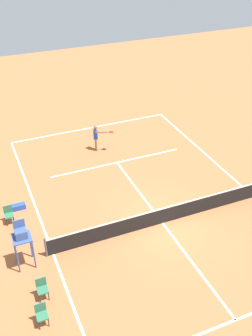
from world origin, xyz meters
The scene contains 10 objects.
ground_plane centered at (0.00, 0.00, 0.00)m, with size 60.00×60.00×0.00m, color #B76038.
court_lines centered at (0.00, 0.00, 0.00)m, with size 11.29×22.50×0.01m.
tennis_net centered at (0.00, 0.00, 0.50)m, with size 11.89×0.10×1.07m.
player_serving centered at (0.62, -8.08, 1.05)m, with size 1.20×0.92×1.75m.
tennis_ball centered at (-0.42, -6.28, 0.03)m, with size 0.07×0.07×0.07m, color #CCE033.
umpire_chair centered at (6.84, 0.11, 1.61)m, with size 0.80×0.80×2.41m.
courtside_chair_near centered at (6.86, 3.39, 0.53)m, with size 0.44×0.46×0.95m.
courtside_chair_mid centered at (7.03, -3.05, 0.53)m, with size 0.44×0.46×0.95m.
courtside_chair_far centered at (6.56, 2.18, 0.53)m, with size 0.44×0.46×0.95m.
equipment_bag centered at (6.45, -3.93, 0.15)m, with size 0.76×0.32×0.30m, color #2647B7.
Camera 1 is at (7.77, 13.71, 13.50)m, focal length 43.72 mm.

